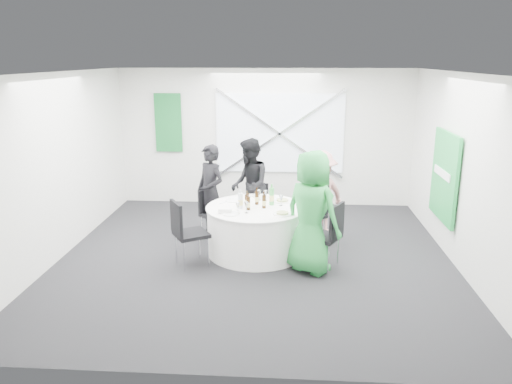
# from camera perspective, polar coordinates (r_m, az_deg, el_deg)

# --- Properties ---
(floor) EXTENTS (6.00, 6.00, 0.00)m
(floor) POSITION_cam_1_polar(r_m,az_deg,el_deg) (7.81, -0.10, -7.48)
(floor) COLOR black
(floor) RESTS_ON ground
(ceiling) EXTENTS (6.00, 6.00, 0.00)m
(ceiling) POSITION_cam_1_polar(r_m,az_deg,el_deg) (7.21, -0.11, 13.51)
(ceiling) COLOR white
(ceiling) RESTS_ON wall_back
(wall_back) EXTENTS (6.00, 0.00, 6.00)m
(wall_back) POSITION_cam_1_polar(r_m,az_deg,el_deg) (10.33, 1.05, 6.21)
(wall_back) COLOR silver
(wall_back) RESTS_ON floor
(wall_front) EXTENTS (6.00, 0.00, 6.00)m
(wall_front) POSITION_cam_1_polar(r_m,az_deg,el_deg) (4.52, -2.74, -5.71)
(wall_front) COLOR silver
(wall_front) RESTS_ON floor
(wall_left) EXTENTS (0.00, 6.00, 6.00)m
(wall_left) POSITION_cam_1_polar(r_m,az_deg,el_deg) (8.16, -21.65, 2.72)
(wall_left) COLOR silver
(wall_left) RESTS_ON floor
(wall_right) EXTENTS (0.00, 6.00, 6.00)m
(wall_right) POSITION_cam_1_polar(r_m,az_deg,el_deg) (7.79, 22.52, 2.07)
(wall_right) COLOR silver
(wall_right) RESTS_ON floor
(window_panel) EXTENTS (2.60, 0.03, 1.60)m
(window_panel) POSITION_cam_1_polar(r_m,az_deg,el_deg) (10.27, 2.72, 6.70)
(window_panel) COLOR silver
(window_panel) RESTS_ON wall_back
(window_brace_a) EXTENTS (2.63, 0.05, 1.84)m
(window_brace_a) POSITION_cam_1_polar(r_m,az_deg,el_deg) (10.23, 2.72, 6.67)
(window_brace_a) COLOR silver
(window_brace_a) RESTS_ON window_panel
(window_brace_b) EXTENTS (2.63, 0.05, 1.84)m
(window_brace_b) POSITION_cam_1_polar(r_m,az_deg,el_deg) (10.23, 2.72, 6.67)
(window_brace_b) COLOR silver
(window_brace_b) RESTS_ON window_panel
(green_banner) EXTENTS (0.55, 0.04, 1.20)m
(green_banner) POSITION_cam_1_polar(r_m,az_deg,el_deg) (10.53, -10.00, 7.80)
(green_banner) COLOR #125E24
(green_banner) RESTS_ON wall_back
(green_sign) EXTENTS (0.05, 1.20, 1.40)m
(green_sign) POSITION_cam_1_polar(r_m,az_deg,el_deg) (8.37, 20.73, 1.68)
(green_sign) COLOR green
(green_sign) RESTS_ON wall_right
(banquet_table) EXTENTS (1.56, 1.56, 0.76)m
(banquet_table) POSITION_cam_1_polar(r_m,az_deg,el_deg) (7.86, 0.00, -4.36)
(banquet_table) COLOR white
(banquet_table) RESTS_ON floor
(chair_back) EXTENTS (0.40, 0.41, 0.85)m
(chair_back) POSITION_cam_1_polar(r_m,az_deg,el_deg) (8.82, 0.22, -1.42)
(chair_back) COLOR black
(chair_back) RESTS_ON floor
(chair_back_left) EXTENTS (0.53, 0.53, 0.82)m
(chair_back_left) POSITION_cam_1_polar(r_m,az_deg,el_deg) (8.59, -5.20, -2.04)
(chair_back_left) COLOR black
(chair_back_left) RESTS_ON floor
(chair_back_right) EXTENTS (0.63, 0.63, 1.01)m
(chair_back_right) POSITION_cam_1_polar(r_m,az_deg,el_deg) (8.30, 6.59, -1.83)
(chair_back_right) COLOR black
(chair_back_right) RESTS_ON floor
(chair_front_right) EXTENTS (0.63, 0.62, 1.01)m
(chair_front_right) POSITION_cam_1_polar(r_m,az_deg,el_deg) (7.25, 8.26, -4.45)
(chair_front_right) COLOR black
(chair_front_right) RESTS_ON floor
(chair_front_left) EXTENTS (0.63, 0.63, 1.01)m
(chair_front_left) POSITION_cam_1_polar(r_m,az_deg,el_deg) (7.36, -8.11, -4.14)
(chair_front_left) COLOR black
(chair_front_left) RESTS_ON floor
(person_man_back_left) EXTENTS (0.69, 0.67, 1.60)m
(person_man_back_left) POSITION_cam_1_polar(r_m,az_deg,el_deg) (8.50, -5.23, 0.04)
(person_man_back_left) COLOR black
(person_man_back_left) RESTS_ON floor
(person_man_back) EXTENTS (0.57, 0.87, 1.66)m
(person_man_back) POSITION_cam_1_polar(r_m,az_deg,el_deg) (8.76, -0.75, 0.76)
(person_man_back) COLOR black
(person_man_back) RESTS_ON floor
(person_woman_pink) EXTENTS (1.07, 0.94, 1.53)m
(person_woman_pink) POSITION_cam_1_polar(r_m,az_deg,el_deg) (8.42, 7.27, -0.41)
(person_woman_pink) COLOR tan
(person_woman_pink) RESTS_ON floor
(person_woman_green) EXTENTS (1.03, 0.98, 1.78)m
(person_woman_green) POSITION_cam_1_polar(r_m,az_deg,el_deg) (7.09, 6.37, -2.32)
(person_woman_green) COLOR green
(person_woman_green) RESTS_ON floor
(plate_back) EXTENTS (0.26, 0.26, 0.01)m
(plate_back) POSITION_cam_1_polar(r_m,az_deg,el_deg) (8.26, 0.61, -0.57)
(plate_back) COLOR white
(plate_back) RESTS_ON banquet_table
(plate_back_left) EXTENTS (0.26, 0.26, 0.01)m
(plate_back_left) POSITION_cam_1_polar(r_m,az_deg,el_deg) (8.08, -2.62, -0.96)
(plate_back_left) COLOR white
(plate_back_left) RESTS_ON banquet_table
(plate_back_right) EXTENTS (0.29, 0.29, 0.04)m
(plate_back_right) POSITION_cam_1_polar(r_m,az_deg,el_deg) (8.03, 3.03, -1.01)
(plate_back_right) COLOR white
(plate_back_right) RESTS_ON banquet_table
(plate_front_right) EXTENTS (0.27, 0.27, 0.04)m
(plate_front_right) POSITION_cam_1_polar(r_m,az_deg,el_deg) (7.38, 3.04, -2.48)
(plate_front_right) COLOR white
(plate_front_right) RESTS_ON banquet_table
(plate_front_left) EXTENTS (0.24, 0.24, 0.01)m
(plate_front_left) POSITION_cam_1_polar(r_m,az_deg,el_deg) (7.39, -2.96, -2.51)
(plate_front_left) COLOR white
(plate_front_left) RESTS_ON banquet_table
(napkin) EXTENTS (0.20, 0.14, 0.06)m
(napkin) POSITION_cam_1_polar(r_m,az_deg,el_deg) (7.46, -3.55, -2.06)
(napkin) COLOR white
(napkin) RESTS_ON plate_front_left
(beer_bottle_a) EXTENTS (0.06, 0.06, 0.24)m
(beer_bottle_a) POSITION_cam_1_polar(r_m,az_deg,el_deg) (7.77, -1.07, -0.97)
(beer_bottle_a) COLOR #351E09
(beer_bottle_a) RESTS_ON banquet_table
(beer_bottle_b) EXTENTS (0.06, 0.06, 0.27)m
(beer_bottle_b) POSITION_cam_1_polar(r_m,az_deg,el_deg) (7.85, 0.09, -0.69)
(beer_bottle_b) COLOR #351E09
(beer_bottle_b) RESTS_ON banquet_table
(beer_bottle_c) EXTENTS (0.06, 0.06, 0.27)m
(beer_bottle_c) POSITION_cam_1_polar(r_m,az_deg,el_deg) (7.66, 0.93, -1.12)
(beer_bottle_c) COLOR #351E09
(beer_bottle_c) RESTS_ON banquet_table
(beer_bottle_d) EXTENTS (0.06, 0.06, 0.26)m
(beer_bottle_d) POSITION_cam_1_polar(r_m,az_deg,el_deg) (7.57, -0.89, -1.31)
(beer_bottle_d) COLOR #351E09
(beer_bottle_d) RESTS_ON banquet_table
(green_water_bottle) EXTENTS (0.08, 0.08, 0.33)m
(green_water_bottle) POSITION_cam_1_polar(r_m,az_deg,el_deg) (7.82, 1.80, -0.53)
(green_water_bottle) COLOR green
(green_water_bottle) RESTS_ON banquet_table
(clear_water_bottle) EXTENTS (0.08, 0.08, 0.30)m
(clear_water_bottle) POSITION_cam_1_polar(r_m,az_deg,el_deg) (7.64, -1.79, -1.03)
(clear_water_bottle) COLOR silver
(clear_water_bottle) RESTS_ON banquet_table
(wine_glass_a) EXTENTS (0.07, 0.07, 0.17)m
(wine_glass_a) POSITION_cam_1_polar(r_m,az_deg,el_deg) (7.42, -1.11, -1.48)
(wine_glass_a) COLOR white
(wine_glass_a) RESTS_ON banquet_table
(wine_glass_b) EXTENTS (0.07, 0.07, 0.17)m
(wine_glass_b) POSITION_cam_1_polar(r_m,az_deg,el_deg) (8.08, 0.35, -0.08)
(wine_glass_b) COLOR white
(wine_glass_b) RESTS_ON banquet_table
(wine_glass_c) EXTENTS (0.07, 0.07, 0.17)m
(wine_glass_c) POSITION_cam_1_polar(r_m,az_deg,el_deg) (7.79, 2.89, -0.67)
(wine_glass_c) COLOR white
(wine_glass_c) RESTS_ON banquet_table
(wine_glass_d) EXTENTS (0.07, 0.07, 0.17)m
(wine_glass_d) POSITION_cam_1_polar(r_m,az_deg,el_deg) (8.04, 1.09, -0.15)
(wine_glass_d) COLOR white
(wine_glass_d) RESTS_ON banquet_table
(wine_glass_e) EXTENTS (0.07, 0.07, 0.17)m
(wine_glass_e) POSITION_cam_1_polar(r_m,az_deg,el_deg) (7.40, -2.10, -1.52)
(wine_glass_e) COLOR white
(wine_glass_e) RESTS_ON banquet_table
(fork_a) EXTENTS (0.15, 0.02, 0.01)m
(fork_a) POSITION_cam_1_polar(r_m,az_deg,el_deg) (8.27, 1.35, -0.60)
(fork_a) COLOR silver
(fork_a) RESTS_ON banquet_table
(knife_a) EXTENTS (0.15, 0.03, 0.01)m
(knife_a) POSITION_cam_1_polar(r_m,az_deg,el_deg) (8.29, -0.59, -0.55)
(knife_a) COLOR silver
(knife_a) RESTS_ON banquet_table
(fork_b) EXTENTS (0.08, 0.14, 0.01)m
(fork_b) POSITION_cam_1_polar(r_m,az_deg,el_deg) (7.80, 4.22, -1.61)
(fork_b) COLOR silver
(fork_b) RESTS_ON banquet_table
(knife_b) EXTENTS (0.10, 0.13, 0.01)m
(knife_b) POSITION_cam_1_polar(r_m,az_deg,el_deg) (8.17, 2.68, -0.81)
(knife_b) COLOR silver
(knife_b) RESTS_ON banquet_table
(fork_c) EXTENTS (0.08, 0.14, 0.01)m
(fork_c) POSITION_cam_1_polar(r_m,az_deg,el_deg) (8.17, -2.65, -0.81)
(fork_c) COLOR silver
(fork_c) RESTS_ON banquet_table
(knife_c) EXTENTS (0.10, 0.13, 0.01)m
(knife_c) POSITION_cam_1_polar(r_m,az_deg,el_deg) (7.96, -3.86, -1.25)
(knife_c) COLOR silver
(knife_c) RESTS_ON banquet_table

